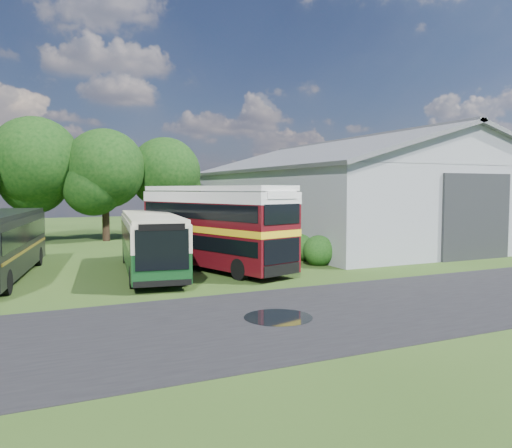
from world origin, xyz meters
name	(u,v)px	position (x,y,z in m)	size (l,w,h in m)	color
ground	(277,296)	(0.00, 0.00, 0.00)	(120.00, 120.00, 0.00)	#233D13
asphalt_road	(390,304)	(3.00, -3.00, 0.00)	(60.00, 8.00, 0.02)	black
puddle	(278,318)	(-1.50, -3.00, 0.00)	(2.20, 2.20, 0.01)	black
storage_shed	(353,188)	(15.00, 15.98, 4.17)	(18.80, 24.80, 8.15)	gray
tree_mid	(35,162)	(-8.00, 24.80, 6.18)	(6.80, 6.80, 9.60)	black
tree_right_a	(105,169)	(-3.00, 23.80, 5.69)	(6.26, 6.26, 8.83)	black
tree_right_b	(165,173)	(2.00, 24.60, 5.44)	(5.98, 5.98, 8.45)	black
shrub_front	(318,265)	(5.60, 6.00, 0.00)	(1.70, 1.70, 1.70)	#194714
shrub_mid	(300,260)	(5.60, 8.00, 0.00)	(1.60, 1.60, 1.60)	#194714
shrub_back	(284,256)	(5.60, 10.00, 0.00)	(1.80, 1.80, 1.80)	#194714
bus_green_single	(151,242)	(-3.22, 7.26, 1.53)	(3.83, 10.68, 2.88)	black
bus_maroon_double	(214,228)	(0.03, 7.15, 2.13)	(5.33, 10.22, 4.26)	black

